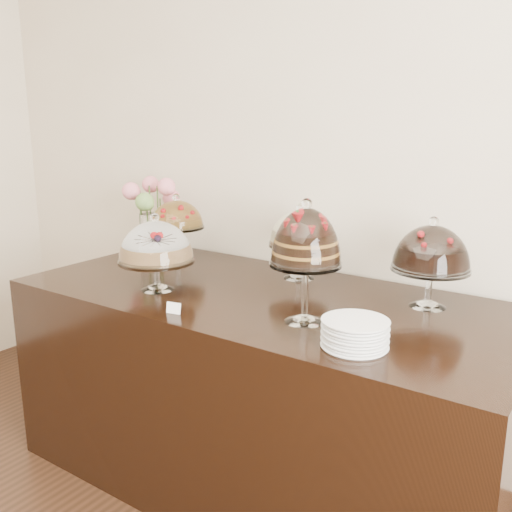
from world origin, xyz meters
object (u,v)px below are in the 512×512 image
Objects in this scene: cake_stand_choco_layer at (306,242)px; cake_stand_cheesecake at (300,232)px; cake_stand_fruit_tart at (177,218)px; cake_stand_sugar_sponge at (156,245)px; display_counter at (262,389)px; cake_stand_dark_choco at (431,252)px; plate_stack at (355,334)px; flower_vase at (150,206)px.

cake_stand_choco_layer is 1.30× the size of cake_stand_cheesecake.
cake_stand_fruit_tart is (-1.02, 0.42, -0.07)m from cake_stand_choco_layer.
cake_stand_sugar_sponge is 0.96× the size of cake_stand_fruit_tart.
cake_stand_fruit_tart is (-0.70, 0.23, 0.68)m from display_counter.
plate_stack is at bearing -96.48° from cake_stand_dark_choco.
cake_stand_cheesecake is 0.97m from flower_vase.
cake_stand_cheesecake is 0.64m from cake_stand_dark_choco.
display_counter is 1.24m from flower_vase.
cake_stand_dark_choco is (0.32, 0.43, -0.08)m from cake_stand_choco_layer.
cake_stand_dark_choco is at bearing -5.73° from cake_stand_cheesecake.
plate_stack reaches higher than display_counter.
cake_stand_dark_choco is 0.58m from plate_stack.
cake_stand_choco_layer is 1.30× the size of cake_stand_fruit_tart.
plate_stack is (0.58, -0.31, 0.50)m from display_counter.
flower_vase reaches higher than cake_stand_cheesecake.
display_counter is at bearing 149.09° from cake_stand_choco_layer.
cake_stand_cheesecake is at bearing 174.27° from cake_stand_dark_choco.
cake_stand_dark_choco is at bearing 83.52° from plate_stack.
cake_stand_sugar_sponge is 1.02m from plate_stack.
cake_stand_choco_layer is at bearing 1.34° from cake_stand_sugar_sponge.
cake_stand_sugar_sponge is 0.75m from cake_stand_choco_layer.
cake_stand_cheesecake is 0.86m from plate_stack.
cake_stand_dark_choco reaches higher than cake_stand_fruit_tart.
cake_stand_dark_choco is at bearing 22.99° from cake_stand_sugar_sponge.
flower_vase reaches higher than cake_stand_sugar_sponge.
flower_vase reaches higher than plate_stack.
cake_stand_choco_layer is 0.55m from cake_stand_dark_choco.
cake_stand_fruit_tart is 0.28m from flower_vase.
cake_stand_choco_layer reaches higher than cake_stand_cheesecake.
display_counter is 5.95× the size of cake_stand_dark_choco.
cake_stand_sugar_sponge is 0.81× the size of flower_vase.
cake_stand_dark_choco reaches higher than cake_stand_sugar_sponge.
display_counter is 10.03× the size of plate_stack.
cake_stand_dark_choco reaches higher than plate_stack.
cake_stand_fruit_tart reaches higher than cake_stand_sugar_sponge.
cake_stand_fruit_tart is 1.40m from plate_stack.
cake_stand_dark_choco is at bearing 0.56° from cake_stand_fruit_tart.
cake_stand_sugar_sponge is 0.74× the size of cake_stand_choco_layer.
display_counter is 0.84m from cake_stand_choco_layer.
flower_vase is 1.93× the size of plate_stack.
cake_stand_sugar_sponge is 1.57× the size of plate_stack.
display_counter is 5.19× the size of flower_vase.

